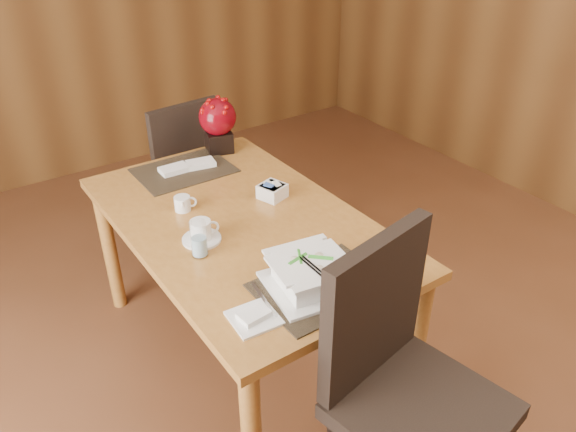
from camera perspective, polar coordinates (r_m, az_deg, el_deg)
dining_table at (r=2.41m, az=-4.63°, el=-2.30°), size 0.90×1.50×0.75m
placemat_near at (r=1.99m, az=3.46°, el=-7.14°), size 0.45×0.33×0.01m
placemat_far at (r=2.79m, az=-10.51°, el=4.59°), size 0.45×0.33×0.01m
soup_setting at (r=1.95m, az=2.22°, el=-5.97°), size 0.33×0.33×0.12m
coffee_cup at (r=2.23m, az=-8.82°, el=-1.63°), size 0.16×0.16×0.09m
water_glass at (r=2.12m, az=-9.06°, el=-2.32°), size 0.08×0.08×0.15m
creamer_jug at (r=2.45m, az=-10.68°, el=1.26°), size 0.12×0.12×0.06m
sugar_caddy at (r=2.50m, az=-1.60°, el=2.53°), size 0.13×0.13×0.06m
berry_decor at (r=2.92m, az=-7.15°, el=9.48°), size 0.19×0.19×0.28m
napkins_far at (r=2.80m, az=-9.98°, el=5.03°), size 0.28×0.13×0.02m
bread_plate at (r=1.86m, az=-3.47°, el=-10.32°), size 0.16×0.16×0.01m
near_chair at (r=1.94m, az=11.41°, el=-15.35°), size 0.57×0.58×1.06m
far_chair at (r=3.33m, az=-10.98°, el=4.89°), size 0.48×0.48×0.95m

